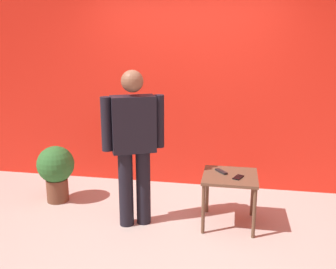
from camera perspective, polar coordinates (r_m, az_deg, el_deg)
ground_plane at (r=3.86m, az=-0.79°, el=-15.42°), size 12.00×12.00×0.00m
back_wall_red at (r=4.89m, az=2.73°, el=11.57°), size 5.62×0.12×3.38m
standing_person at (r=3.82m, az=-5.24°, el=-1.00°), size 0.62×0.38×1.63m
side_table at (r=3.98m, az=9.37°, el=-7.13°), size 0.56×0.56×0.55m
cell_phone at (r=3.90m, az=10.61°, el=-6.39°), size 0.12×0.16×0.01m
tv_remote at (r=4.02m, az=8.08°, el=-5.57°), size 0.14×0.16×0.02m
potted_plant at (r=4.71m, az=-16.63°, el=-5.04°), size 0.44×0.44×0.69m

